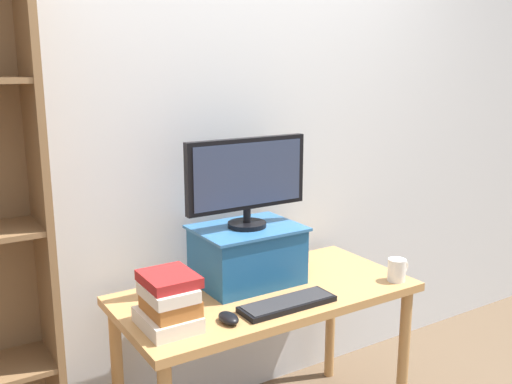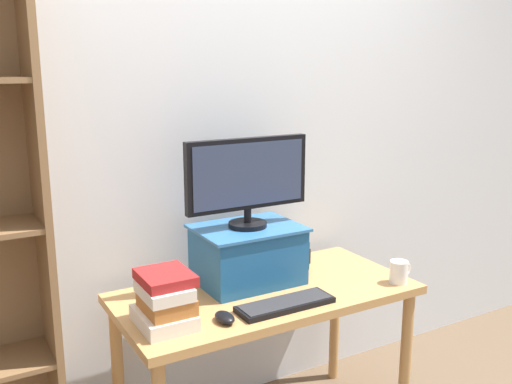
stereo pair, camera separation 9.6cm
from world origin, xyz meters
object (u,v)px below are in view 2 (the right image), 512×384
desk (266,309)px  coffee_mug (399,272)px  computer_monitor (248,178)px  book_stack (165,301)px  riser_box (248,253)px  computer_mouse (225,317)px  desk_speaker (301,256)px  keyboard (285,304)px

desk → coffee_mug: coffee_mug is taller
computer_monitor → book_stack: 0.63m
riser_box → book_stack: bearing=-154.6°
desk → riser_box: 0.25m
computer_monitor → coffee_mug: (0.56, -0.34, -0.41)m
computer_mouse → desk_speaker: 0.65m
coffee_mug → desk_speaker: (-0.27, 0.35, 0.01)m
computer_monitor → computer_mouse: 0.60m
computer_mouse → book_stack: bearing=155.9°
computer_monitor → keyboard: (-0.00, -0.31, -0.45)m
riser_box → keyboard: size_ratio=1.13×
desk → keyboard: size_ratio=3.15×
desk → computer_monitor: size_ratio=2.24×
computer_mouse → coffee_mug: (0.83, -0.03, 0.03)m
computer_monitor → riser_box: bearing=90.0°
computer_monitor → keyboard: 0.54m
computer_monitor → coffee_mug: bearing=-31.1°
riser_box → keyboard: 0.33m
computer_mouse → coffee_mug: 0.83m
computer_monitor → desk: bearing=-80.8°
computer_monitor → desk_speaker: bearing=3.2°
desk → coffee_mug: (0.54, -0.22, 0.14)m
desk → computer_monitor: computer_monitor is taller
desk → desk_speaker: desk_speaker is taller
book_stack → computer_mouse: bearing=-24.1°
keyboard → coffee_mug: coffee_mug is taller
riser_box → computer_mouse: bearing=-131.0°
book_stack → riser_box: bearing=25.4°
computer_monitor → desk_speaker: size_ratio=4.43×
keyboard → desk_speaker: size_ratio=3.14×
riser_box → computer_monitor: computer_monitor is taller
book_stack → coffee_mug: bearing=-6.6°
keyboard → desk_speaker: desk_speaker is taller
riser_box → computer_monitor: 0.33m
riser_box → book_stack: (-0.46, -0.22, -0.04)m
desk → book_stack: size_ratio=5.26×
book_stack → computer_monitor: bearing=25.3°
computer_mouse → coffee_mug: bearing=-2.1°
computer_monitor → coffee_mug: size_ratio=5.10×
desk_speaker → keyboard: bearing=-132.2°
computer_mouse → coffee_mug: size_ratio=0.95×
desk → riser_box: size_ratio=2.80×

